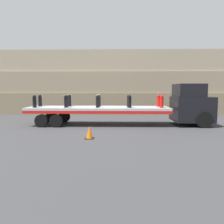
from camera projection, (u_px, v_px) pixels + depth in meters
The scene contains 17 objects.
ground_plane at pixel (98, 125), 15.94m from camera, with size 120.00×120.00×0.00m, color #38383A.
rock_cliff at pixel (105, 83), 23.70m from camera, with size 60.00×3.30×6.62m.
truck_cab at pixel (192, 105), 15.63m from camera, with size 2.59×2.65×2.95m.
flatbed_trailer at pixel (91, 110), 15.84m from camera, with size 10.10×2.61×1.30m.
fire_hydrant_black_near_0 at pixel (35, 101), 15.32m from camera, with size 0.33×0.51×0.88m.
fire_hydrant_black_far_0 at pixel (40, 101), 16.42m from camera, with size 0.33×0.51×0.88m.
fire_hydrant_black_near_1 at pixel (66, 101), 15.27m from camera, with size 0.33×0.51×0.88m.
fire_hydrant_black_far_1 at pixel (69, 101), 16.37m from camera, with size 0.33×0.51×0.88m.
fire_hydrant_black_near_2 at pixel (98, 101), 15.22m from camera, with size 0.33×0.51×0.88m.
fire_hydrant_black_far_2 at pixel (99, 101), 16.32m from camera, with size 0.33×0.51×0.88m.
fire_hydrant_black_near_3 at pixel (129, 102), 15.16m from camera, with size 0.33×0.51×0.88m.
fire_hydrant_black_far_3 at pixel (129, 101), 16.26m from camera, with size 0.33×0.51×0.88m.
fire_hydrant_red_near_4 at pixel (162, 102), 15.11m from camera, with size 0.33×0.51×0.88m.
fire_hydrant_red_far_4 at pixel (159, 101), 16.21m from camera, with size 0.33×0.51×0.88m.
cargo_strap_rear at pixel (68, 95), 15.77m from camera, with size 0.05×2.71×0.01m.
cargo_strap_middle at pixel (98, 95), 15.72m from camera, with size 0.05×2.71×0.01m.
traffic_cone at pixel (89, 132), 11.36m from camera, with size 0.46×0.46×0.66m.
Camera 1 is at (1.37, -15.74, 2.53)m, focal length 35.00 mm.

